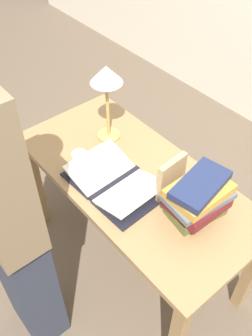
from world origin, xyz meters
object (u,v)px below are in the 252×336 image
object	(u,v)px
coffee_mug	(80,160)
book_standing_upright	(171,178)
reading_lamp	(107,82)
person_reader	(8,228)
book_stack_tall	(198,198)
open_book	(115,181)

from	to	relation	value
coffee_mug	book_standing_upright	bearing A→B (deg)	27.33
reading_lamp	person_reader	bearing A→B (deg)	-67.84
person_reader	reading_lamp	bearing A→B (deg)	-67.84
book_stack_tall	reading_lamp	xyz separation A→B (m)	(-0.71, 0.03, 0.25)
book_stack_tall	coffee_mug	size ratio (longest dim) A/B	2.88
coffee_mug	person_reader	bearing A→B (deg)	-66.94
open_book	book_stack_tall	world-z (taller)	book_stack_tall
book_standing_upright	person_reader	world-z (taller)	person_reader
reading_lamp	person_reader	size ratio (longest dim) A/B	0.25
book_standing_upright	reading_lamp	bearing A→B (deg)	172.51
open_book	reading_lamp	xyz separation A→B (m)	(-0.32, 0.21, 0.34)
reading_lamp	coffee_mug	bearing A→B (deg)	-69.57
coffee_mug	reading_lamp	bearing A→B (deg)	110.43
open_book	book_stack_tall	xyz separation A→B (m)	(0.39, 0.18, 0.09)
book_standing_upright	coffee_mug	world-z (taller)	book_standing_upright
book_standing_upright	reading_lamp	distance (m)	0.60
coffee_mug	person_reader	distance (m)	0.56
book_stack_tall	book_standing_upright	xyz separation A→B (m)	(-0.16, -0.01, 0.00)
book_stack_tall	person_reader	size ratio (longest dim) A/B	0.18
book_stack_tall	reading_lamp	world-z (taller)	reading_lamp
reading_lamp	open_book	bearing A→B (deg)	-33.18
open_book	reading_lamp	distance (m)	0.51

